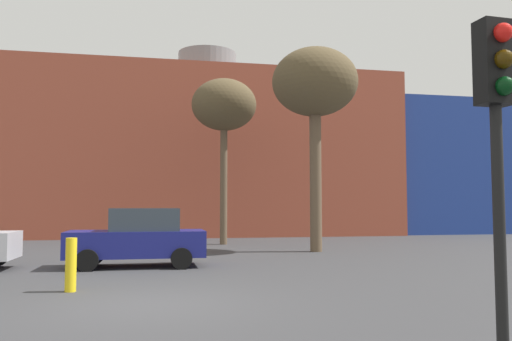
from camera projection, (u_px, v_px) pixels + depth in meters
ground_plane at (148, 305)px, 9.84m from camera, size 200.00×200.00×0.00m
building_backdrop at (207, 160)px, 35.62m from camera, size 43.81×10.45×12.46m
parked_car_2 at (139, 238)px, 16.04m from camera, size 4.16×2.04×1.80m
traffic_light_near_right at (497, 115)px, 5.40m from camera, size 0.38×0.37×3.82m
bare_tree_0 at (224, 107)px, 25.77m from camera, size 3.22×3.22×8.18m
bare_tree_1 at (315, 86)px, 21.76m from camera, size 3.60×3.60×8.51m
bollard_yellow_0 at (71, 265)px, 11.36m from camera, size 0.24×0.24×1.17m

